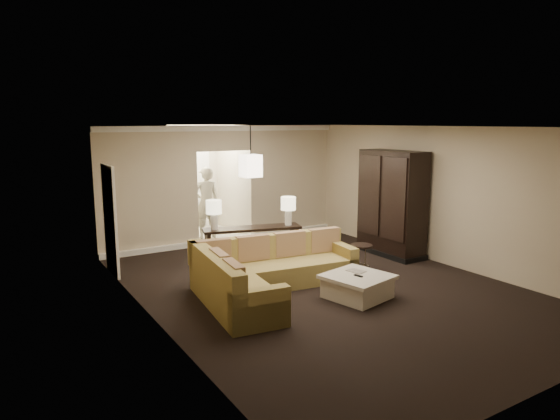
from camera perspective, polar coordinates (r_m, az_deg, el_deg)
ground at (r=8.93m, az=5.10°, el=-8.85°), size 8.00×8.00×0.00m
wall_back at (r=11.98m, az=-6.29°, el=2.89°), size 6.00×0.04×2.80m
wall_front at (r=5.96m, az=29.05°, el=-5.72°), size 6.00×0.04×2.80m
wall_left at (r=7.22m, az=-14.21°, el=-2.16°), size 0.04×8.00×2.80m
wall_right at (r=10.63m, az=18.32°, el=1.51°), size 0.04×8.00×2.80m
ceiling at (r=8.44m, az=5.40°, el=9.43°), size 6.00×8.00×0.02m
crown_molding at (r=11.84m, az=-6.31°, el=9.26°), size 6.00×0.10×0.12m
baseboard at (r=12.18m, az=-6.07°, el=-3.40°), size 6.00×0.10×0.12m
side_door at (r=9.95m, az=-18.83°, el=-1.12°), size 0.05×0.90×2.10m
foyer at (r=13.21m, az=-8.78°, el=3.07°), size 1.44×2.02×2.80m
sectional_sofa at (r=8.55m, az=-1.70°, el=-7.22°), size 3.18×2.43×0.88m
coffee_table at (r=8.47m, az=8.84°, el=-8.57°), size 1.16×1.16×0.41m
console_table at (r=10.23m, az=-3.19°, el=-3.67°), size 2.05×0.96×0.77m
armoire at (r=11.10m, az=12.63°, el=0.52°), size 0.68×1.58×2.28m
drink_table at (r=9.86m, az=9.27°, el=-4.79°), size 0.43×0.43×0.53m
table_lamp_left at (r=9.95m, az=-7.56°, el=0.01°), size 0.31×0.31×0.59m
table_lamp_right at (r=10.29m, az=0.95°, el=0.43°), size 0.31×0.31×0.59m
pendant_light at (r=10.77m, az=-3.37°, el=5.08°), size 0.38×0.38×1.09m
person at (r=12.49m, az=-8.43°, el=1.26°), size 0.78×0.57×1.99m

